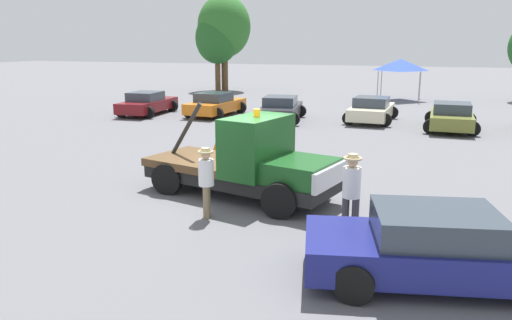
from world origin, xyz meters
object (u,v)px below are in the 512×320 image
person_near_truck (351,188)px  parked_car_charcoal (281,109)px  person_at_hood (206,177)px  parked_car_cream (371,110)px  traffic_cone (217,146)px  tree_center (224,27)px  tow_truck (249,164)px  canopy_tent_blue (401,65)px  foreground_car (445,248)px  tree_left (217,39)px  parked_car_olive (451,117)px  parked_car_maroon (147,103)px  parked_car_orange (215,104)px

person_near_truck → parked_car_charcoal: size_ratio=0.39×
person_at_hood → parked_car_cream: bearing=-113.1°
parked_car_cream → traffic_cone: bearing=156.5°
person_at_hood → tree_center: tree_center is taller
tow_truck → person_near_truck: 3.51m
parked_car_cream → canopy_tent_blue: 11.24m
foreground_car → parked_car_cream: same height
person_near_truck → tree_left: bearing=27.4°
person_at_hood → person_near_truck: bearing=164.6°
tree_left → parked_car_cream: bearing=-42.4°
tow_truck → tree_center: (-12.47, 28.53, 4.47)m
parked_car_olive → tree_center: size_ratio=0.55×
foreground_car → tree_left: (-17.78, 31.48, 3.79)m
parked_car_maroon → canopy_tent_blue: canopy_tent_blue is taller
canopy_tent_blue → tree_left: tree_left is taller
foreground_car → parked_car_maroon: (-15.98, 16.78, -0.00)m
canopy_tent_blue → traffic_cone: canopy_tent_blue is taller
foreground_car → parked_car_olive: 16.90m
parked_car_maroon → parked_car_orange: (3.95, 0.87, 0.00)m
parked_car_orange → foreground_car: bearing=-140.6°
tree_left → parked_car_orange: bearing=-67.4°
foreground_car → parked_car_charcoal: same height
parked_car_cream → traffic_cone: parked_car_cream is taller
parked_car_cream → tree_left: 20.03m
tow_truck → person_at_hood: bearing=-89.3°
foreground_car → canopy_tent_blue: size_ratio=1.77×
person_near_truck → tree_center: bearing=26.3°
traffic_cone → canopy_tent_blue: bearing=75.0°
person_at_hood → tow_truck: bearing=-119.2°
person_near_truck → traffic_cone: person_near_truck is taller
parked_car_charcoal → traffic_cone: parked_car_charcoal is taller
canopy_tent_blue → traffic_cone: (-5.54, -20.73, -2.29)m
tow_truck → tree_center: 31.46m
parked_car_charcoal → parked_car_cream: (4.66, 1.25, 0.00)m
tow_truck → canopy_tent_blue: size_ratio=1.95×
parked_car_charcoal → canopy_tent_blue: (5.43, 12.31, 1.90)m
parked_car_cream → person_at_hood: bearing=175.5°
parked_car_charcoal → tree_center: bearing=24.7°
tow_truck → parked_car_maroon: size_ratio=1.27×
person_at_hood → parked_car_olive: 16.30m
tow_truck → parked_car_maroon: tow_truck is taller
foreground_car → parked_car_orange: same height
parked_car_charcoal → parked_car_olive: (8.58, -0.09, 0.00)m
parked_car_charcoal → person_at_hood: bearing=-177.8°
tree_center → parked_car_olive: bearing=-40.1°
parked_car_orange → parked_car_maroon: bearing=107.5°
parked_car_olive → tree_left: size_ratio=0.67×
traffic_cone → parked_car_orange: bearing=113.8°
parked_car_orange → parked_car_charcoal: same height
person_at_hood → traffic_cone: 7.35m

